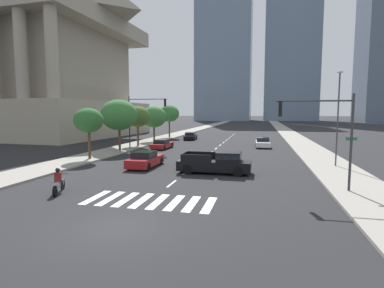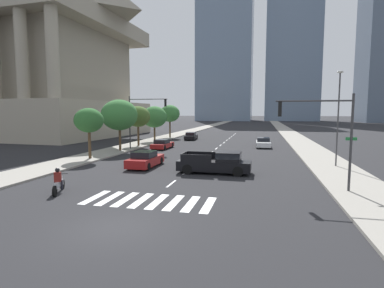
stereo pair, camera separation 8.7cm
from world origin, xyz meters
name	(u,v)px [view 1 (the left image)]	position (x,y,z in m)	size (l,w,h in m)	color
ground_plane	(116,228)	(0.00, 0.00, 0.00)	(800.00, 800.00, 0.00)	#232326
sidewalk_east	(308,148)	(11.52, 30.00, 0.07)	(4.00, 260.00, 0.15)	gray
sidewalk_west	(139,144)	(-11.52, 30.00, 0.07)	(4.00, 260.00, 0.15)	gray
crosswalk_near	(150,201)	(0.00, 3.81, 0.00)	(6.75, 2.78, 0.01)	silver
lane_divider_center	(220,145)	(0.00, 31.81, 0.00)	(0.14, 50.00, 0.01)	silver
motorcycle_lead	(59,183)	(-5.69, 4.16, 0.58)	(1.06, 2.08, 1.49)	black
pickup_truck	(218,163)	(2.45, 11.89, 0.81)	(5.55, 2.01, 1.67)	black
sedan_red_0	(145,160)	(-3.96, 13.24, 0.63)	(1.94, 4.50, 1.36)	maroon
sedan_black_1	(191,136)	(-6.11, 39.56, 0.59)	(2.08, 4.70, 1.28)	black
sedan_red_2	(162,144)	(-6.73, 26.09, 0.56)	(1.88, 4.43, 1.21)	maroon
sedan_white_3	(263,143)	(5.89, 30.80, 0.59)	(1.96, 4.67, 1.26)	silver
traffic_signal_near	(322,124)	(9.03, 7.82, 3.96)	(4.48, 0.28, 5.54)	#333335
traffic_signal_far	(143,113)	(-8.57, 24.22, 4.61)	(5.21, 0.28, 6.49)	#333335
street_lamp_east	(338,112)	(11.82, 16.53, 4.69)	(0.50, 0.24, 7.88)	#3F3F42
street_tree_nearest	(89,121)	(-10.72, 15.71, 3.85)	(2.80, 2.80, 4.91)	#4C3823
street_tree_second	(119,115)	(-10.72, 22.24, 4.33)	(4.25, 4.25, 6.00)	#4C3823
street_tree_third	(138,117)	(-10.72, 27.77, 4.06)	(3.29, 3.29, 5.33)	#4C3823
street_tree_fourth	(154,117)	(-10.72, 34.20, 3.93)	(3.90, 3.90, 5.45)	#4C3823
street_tree_fifth	(169,114)	(-10.72, 42.38, 4.42)	(3.60, 3.60, 5.82)	#4C3823
war_memorial	(43,31)	(-36.30, 42.38, 20.34)	(32.42, 32.42, 39.67)	#A89E89
office_tower_left_skyline	(225,39)	(-15.30, 163.89, 45.29)	(29.63, 26.15, 103.30)	slate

